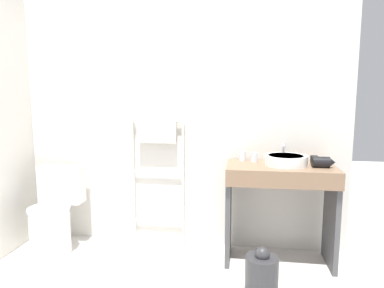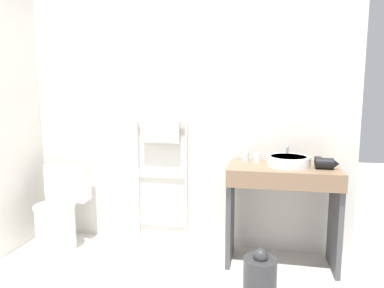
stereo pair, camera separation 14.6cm
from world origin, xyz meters
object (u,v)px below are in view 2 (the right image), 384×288
at_px(toilet, 60,213).
at_px(towel_radiator, 161,151).
at_px(hair_dryer, 325,163).
at_px(sink_basin, 288,161).
at_px(cup_near_edge, 257,158).
at_px(cup_near_wall, 246,156).
at_px(trash_bin, 260,276).

height_order(toilet, towel_radiator, towel_radiator).
bearing_deg(hair_dryer, sink_basin, 172.86).
xyz_separation_m(towel_radiator, cup_near_edge, (0.88, -0.08, -0.01)).
bearing_deg(towel_radiator, cup_near_edge, -5.25).
distance_m(cup_near_wall, hair_dryer, 0.66).
distance_m(sink_basin, hair_dryer, 0.28).
height_order(towel_radiator, cup_near_wall, towel_radiator).
bearing_deg(hair_dryer, toilet, -178.55).
relative_size(cup_near_edge, hair_dryer, 0.44).
bearing_deg(towel_radiator, sink_basin, -9.31).
bearing_deg(towel_radiator, toilet, -162.75).
distance_m(cup_near_edge, trash_bin, 0.97).
relative_size(sink_basin, trash_bin, 0.98).
bearing_deg(hair_dryer, cup_near_wall, 163.66).
height_order(sink_basin, trash_bin, sink_basin).
relative_size(towel_radiator, cup_near_edge, 14.73).
bearing_deg(cup_near_wall, towel_radiator, 177.32).
xyz_separation_m(cup_near_wall, trash_bin, (0.15, -0.69, -0.73)).
bearing_deg(cup_near_wall, sink_basin, -23.01).
height_order(cup_near_edge, trash_bin, cup_near_edge).
xyz_separation_m(sink_basin, trash_bin, (-0.20, -0.54, -0.73)).
bearing_deg(trash_bin, towel_radiator, 142.13).
relative_size(toilet, cup_near_edge, 9.24).
height_order(towel_radiator, sink_basin, towel_radiator).
relative_size(sink_basin, hair_dryer, 1.85).
bearing_deg(towel_radiator, cup_near_wall, -2.68).
xyz_separation_m(toilet, hair_dryer, (2.32, 0.06, 0.55)).
distance_m(cup_near_edge, hair_dryer, 0.55).
height_order(toilet, cup_near_edge, cup_near_edge).
height_order(sink_basin, hair_dryer, hair_dryer).
bearing_deg(sink_basin, cup_near_wall, 156.99).
xyz_separation_m(towel_radiator, trash_bin, (0.93, -0.73, -0.74)).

